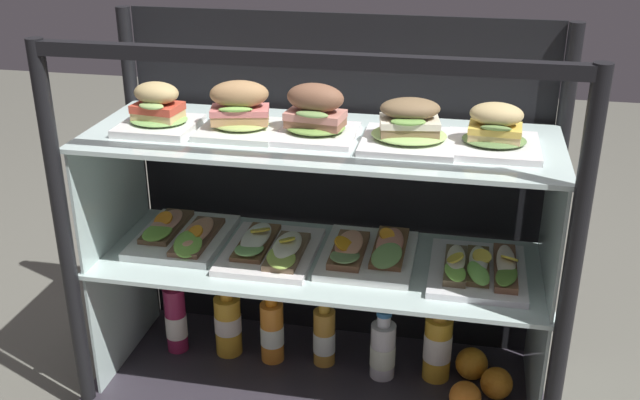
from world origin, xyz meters
TOP-DOWN VIEW (x-y plane):
  - ground_plane at (0.00, 0.00)m, footprint 6.00×6.00m
  - case_base_deck at (0.00, 0.00)m, footprint 1.13×0.44m
  - case_frame at (0.00, 0.11)m, footprint 1.13×0.44m
  - riser_lower_tier at (0.00, 0.00)m, footprint 1.06×0.37m
  - shelf_lower_glass at (0.00, 0.00)m, footprint 1.07×0.39m
  - riser_upper_tier at (0.00, 0.00)m, footprint 1.06×0.37m
  - shelf_upper_glass at (0.00, 0.00)m, footprint 1.07×0.39m
  - plated_roll_sandwich_right_of_center at (-0.37, -0.02)m, footprint 0.17×0.17m
  - plated_roll_sandwich_near_left_corner at (-0.18, -0.01)m, footprint 0.18×0.18m
  - plated_roll_sandwich_mid_left at (-0.01, -0.00)m, footprint 0.18×0.18m
  - plated_roll_sandwich_far_right at (0.20, -0.02)m, footprint 0.20×0.20m
  - plated_roll_sandwich_mid_right at (0.38, -0.01)m, footprint 0.19×0.19m
  - open_sandwich_tray_near_right_corner at (-0.36, 0.02)m, footprint 0.22×0.28m
  - open_sandwich_tray_far_right at (-0.12, -0.01)m, footprint 0.22×0.27m
  - open_sandwich_tray_mid_right at (0.11, 0.02)m, footprint 0.22×0.27m
  - open_sandwich_tray_left_of_center at (0.38, -0.01)m, footprint 0.22×0.27m
  - juice_bottle_near_post at (-0.40, 0.04)m, footprint 0.06×0.06m
  - juice_bottle_front_left_end at (-0.26, 0.05)m, footprint 0.07×0.07m
  - juice_bottle_back_center at (-0.14, 0.04)m, footprint 0.06×0.06m
  - juice_bottle_front_middle at (0.00, 0.06)m, footprint 0.06×0.06m
  - juice_bottle_tucked_behind at (0.16, 0.03)m, footprint 0.07×0.07m
  - juice_bottle_back_left at (0.29, 0.05)m, footprint 0.07×0.07m
  - orange_fruit_beside_bottles at (0.38, 0.07)m, footprint 0.08×0.08m
  - orange_fruit_near_left_post at (0.44, -0.00)m, footprint 0.08×0.08m
  - orange_fruit_rolled_forward at (0.37, -0.07)m, footprint 0.08×0.08m

SIDE VIEW (x-z plane):
  - ground_plane at x=0.00m, z-range -0.02..0.00m
  - case_base_deck at x=0.00m, z-range 0.00..0.04m
  - orange_fruit_rolled_forward at x=0.37m, z-range 0.04..0.12m
  - orange_fruit_near_left_post at x=0.44m, z-range 0.04..0.12m
  - orange_fruit_beside_bottles at x=0.38m, z-range 0.04..0.12m
  - juice_bottle_tucked_behind at x=0.16m, z-range 0.02..0.22m
  - juice_bottle_front_middle at x=0.00m, z-range 0.02..0.23m
  - juice_bottle_back_center at x=-0.14m, z-range 0.02..0.25m
  - juice_bottle_front_left_end at x=-0.26m, z-range 0.02..0.24m
  - juice_bottle_near_post at x=-0.40m, z-range 0.02..0.26m
  - juice_bottle_back_left at x=0.29m, z-range 0.02..0.26m
  - riser_lower_tier at x=0.00m, z-range 0.04..0.37m
  - shelf_lower_glass at x=0.00m, z-range 0.37..0.38m
  - open_sandwich_tray_far_right at x=-0.12m, z-range 0.37..0.43m
  - open_sandwich_tray_left_of_center at x=0.38m, z-range 0.37..0.43m
  - open_sandwich_tray_near_right_corner at x=-0.36m, z-range 0.37..0.43m
  - open_sandwich_tray_mid_right at x=0.11m, z-range 0.37..0.44m
  - case_frame at x=0.00m, z-range 0.04..0.97m
  - riser_upper_tier at x=0.00m, z-range 0.38..0.68m
  - shelf_upper_glass at x=0.00m, z-range 0.68..0.69m
  - plated_roll_sandwich_mid_right at x=0.38m, z-range 0.68..0.78m
  - plated_roll_sandwich_far_right at x=0.20m, z-range 0.68..0.78m
  - plated_roll_sandwich_right_of_center at x=-0.37m, z-range 0.68..0.79m
  - plated_roll_sandwich_near_left_corner at x=-0.18m, z-range 0.68..0.80m
  - plated_roll_sandwich_mid_left at x=-0.01m, z-range 0.68..0.80m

